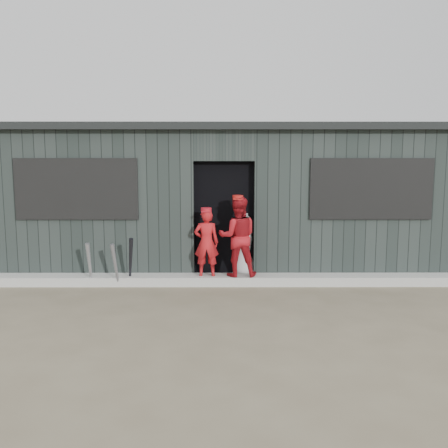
{
  "coord_description": "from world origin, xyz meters",
  "views": [
    {
      "loc": [
        -0.03,
        -6.12,
        2.11
      ],
      "look_at": [
        0.0,
        1.8,
        1.0
      ],
      "focal_mm": 40.0,
      "sensor_mm": 36.0,
      "label": 1
    }
  ],
  "objects_px": {
    "bat_mid": "(115,266)",
    "dugout": "(224,197)",
    "bat_left": "(90,265)",
    "bat_right": "(130,262)",
    "player_grey_back": "(244,247)",
    "player_red_left": "(206,243)",
    "player_red_right": "(238,237)"
  },
  "relations": [
    {
      "from": "bat_right",
      "to": "player_grey_back",
      "type": "height_order",
      "value": "player_grey_back"
    },
    {
      "from": "bat_left",
      "to": "dugout",
      "type": "xyz_separation_m",
      "value": [
        2.13,
        1.88,
        0.92
      ]
    },
    {
      "from": "player_red_left",
      "to": "dugout",
      "type": "bearing_deg",
      "value": -100.1
    },
    {
      "from": "bat_mid",
      "to": "player_red_left",
      "type": "relative_size",
      "value": 0.68
    },
    {
      "from": "player_red_left",
      "to": "player_red_right",
      "type": "relative_size",
      "value": 0.84
    },
    {
      "from": "bat_mid",
      "to": "player_red_left",
      "type": "height_order",
      "value": "player_red_left"
    },
    {
      "from": "player_red_right",
      "to": "player_grey_back",
      "type": "relative_size",
      "value": 1.16
    },
    {
      "from": "bat_mid",
      "to": "bat_right",
      "type": "bearing_deg",
      "value": 21.09
    },
    {
      "from": "player_red_left",
      "to": "bat_mid",
      "type": "bearing_deg",
      "value": 7.88
    },
    {
      "from": "bat_mid",
      "to": "player_red_left",
      "type": "distance_m",
      "value": 1.49
    },
    {
      "from": "player_grey_back",
      "to": "dugout",
      "type": "bearing_deg",
      "value": -64.59
    },
    {
      "from": "bat_mid",
      "to": "dugout",
      "type": "relative_size",
      "value": 0.09
    },
    {
      "from": "bat_mid",
      "to": "player_red_left",
      "type": "bearing_deg",
      "value": 8.49
    },
    {
      "from": "bat_left",
      "to": "bat_mid",
      "type": "xyz_separation_m",
      "value": [
        0.42,
        -0.04,
        -0.01
      ]
    },
    {
      "from": "player_red_right",
      "to": "bat_right",
      "type": "bearing_deg",
      "value": 2.33
    },
    {
      "from": "dugout",
      "to": "player_red_right",
      "type": "bearing_deg",
      "value": -82.61
    },
    {
      "from": "bat_right",
      "to": "player_red_right",
      "type": "bearing_deg",
      "value": 4.13
    },
    {
      "from": "bat_right",
      "to": "dugout",
      "type": "bearing_deg",
      "value": 50.74
    },
    {
      "from": "player_red_left",
      "to": "dugout",
      "type": "height_order",
      "value": "dugout"
    },
    {
      "from": "bat_right",
      "to": "player_grey_back",
      "type": "relative_size",
      "value": 0.77
    },
    {
      "from": "bat_left",
      "to": "bat_mid",
      "type": "relative_size",
      "value": 1.02
    },
    {
      "from": "bat_mid",
      "to": "dugout",
      "type": "xyz_separation_m",
      "value": [
        1.72,
        1.91,
        0.92
      ]
    },
    {
      "from": "bat_left",
      "to": "dugout",
      "type": "height_order",
      "value": "dugout"
    },
    {
      "from": "bat_right",
      "to": "player_grey_back",
      "type": "bearing_deg",
      "value": 16.17
    },
    {
      "from": "bat_left",
      "to": "dugout",
      "type": "bearing_deg",
      "value": 41.34
    },
    {
      "from": "bat_mid",
      "to": "bat_right",
      "type": "height_order",
      "value": "bat_right"
    },
    {
      "from": "bat_left",
      "to": "player_grey_back",
      "type": "relative_size",
      "value": 0.68
    },
    {
      "from": "bat_mid",
      "to": "player_red_right",
      "type": "distance_m",
      "value": 2.0
    },
    {
      "from": "bat_mid",
      "to": "player_red_right",
      "type": "xyz_separation_m",
      "value": [
        1.94,
        0.21,
        0.43
      ]
    },
    {
      "from": "bat_mid",
      "to": "bat_left",
      "type": "bearing_deg",
      "value": 175.02
    },
    {
      "from": "player_red_left",
      "to": "player_red_right",
      "type": "bearing_deg",
      "value": 178.95
    },
    {
      "from": "player_grey_back",
      "to": "bat_mid",
      "type": "bearing_deg",
      "value": 27.36
    }
  ]
}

